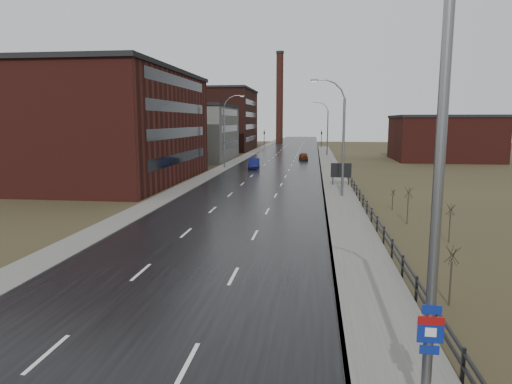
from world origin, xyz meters
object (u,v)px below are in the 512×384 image
(car_near, at_px, (254,164))
(car_far, at_px, (303,156))
(streetlight_main, at_px, (423,180))
(billboard, at_px, (341,171))

(car_near, distance_m, car_far, 18.69)
(streetlight_main, height_order, car_far, streetlight_main)
(car_near, bearing_deg, streetlight_main, -86.04)
(streetlight_main, bearing_deg, car_far, 93.31)
(streetlight_main, relative_size, car_far, 2.80)
(streetlight_main, height_order, car_near, streetlight_main)
(streetlight_main, xyz_separation_m, car_near, (-11.67, 59.30, -5.24))
(streetlight_main, bearing_deg, billboard, 89.14)
(streetlight_main, relative_size, car_near, 2.44)
(billboard, relative_size, car_near, 0.54)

